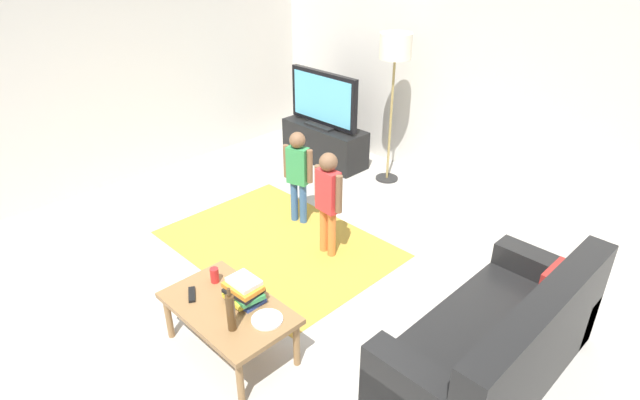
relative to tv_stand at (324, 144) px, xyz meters
name	(u,v)px	position (x,y,z in m)	size (l,w,h in m)	color
ground	(272,287)	(1.63, -2.30, -0.24)	(7.80, 7.80, 0.00)	#B2ADA3
wall_back	(472,74)	(1.63, 0.70, 1.11)	(6.00, 0.12, 2.70)	silver
wall_left	(94,74)	(-1.37, -2.30, 1.11)	(0.12, 6.00, 2.70)	silver
area_rug	(278,243)	(1.13, -1.80, -0.24)	(2.20, 1.60, 0.01)	#B28C33
tv_stand	(324,144)	(0.00, 0.00, 0.00)	(1.20, 0.44, 0.50)	black
tv	(323,100)	(0.00, -0.02, 0.60)	(1.10, 0.28, 0.71)	black
couch	(501,349)	(3.54, -1.86, 0.05)	(0.80, 1.80, 0.86)	black
floor_lamp	(395,55)	(0.96, 0.15, 1.30)	(0.36, 0.36, 1.78)	#262626
child_near_tv	(298,169)	(0.94, -1.34, 0.37)	(0.33, 0.18, 1.02)	#33598C
child_center	(328,195)	(1.59, -1.55, 0.39)	(0.35, 0.17, 1.05)	orange
coffee_table	(228,311)	(2.00, -3.00, 0.13)	(1.00, 0.60, 0.42)	olive
book_stack	(244,291)	(2.04, -2.88, 0.27)	(0.29, 0.24, 0.19)	#334CA5
bottle	(231,312)	(2.22, -3.12, 0.32)	(0.06, 0.06, 0.34)	#4C3319
tv_remote	(192,294)	(1.72, -3.12, 0.19)	(0.17, 0.05, 0.02)	black
soda_can	(215,275)	(1.70, -2.90, 0.24)	(0.07, 0.07, 0.12)	red
plate	(267,320)	(2.32, -2.90, 0.18)	(0.22, 0.22, 0.02)	white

